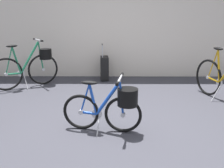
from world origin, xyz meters
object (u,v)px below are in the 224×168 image
at_px(folding_bike_foreground, 111,105).
at_px(display_bike_left, 31,65).
at_px(display_bike_right, 224,80).
at_px(rolling_suitcase, 104,68).

xyz_separation_m(folding_bike_foreground, display_bike_left, (-1.70, 2.07, 0.08)).
bearing_deg(display_bike_right, folding_bike_foreground, -148.90).
relative_size(folding_bike_foreground, rolling_suitcase, 1.26).
bearing_deg(rolling_suitcase, folding_bike_foreground, -85.96).
distance_m(display_bike_left, rolling_suitcase, 1.62).
relative_size(folding_bike_foreground, display_bike_right, 0.75).
bearing_deg(rolling_suitcase, display_bike_right, -34.26).
height_order(folding_bike_foreground, display_bike_right, display_bike_right).
distance_m(folding_bike_foreground, rolling_suitcase, 2.62).
height_order(display_bike_left, rolling_suitcase, display_bike_left).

